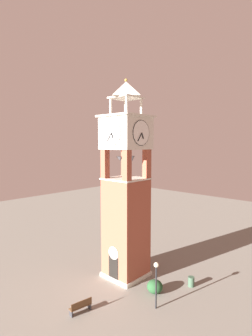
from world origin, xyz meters
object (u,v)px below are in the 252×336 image
Objects in this scene: trash_bin at (191,282)px; park_bench at (81,306)px; lamp_post at (156,276)px; clock_tower at (126,196)px.

park_bench is at bearing -114.51° from trash_bin.
trash_bin is at bearing 85.83° from lamp_post.
lamp_post is 4.29× the size of trash_bin.
lamp_post is (4.91, -2.11, -4.84)m from clock_tower.
park_bench is 0.48× the size of lamp_post.
lamp_post is (3.53, 4.01, 1.93)m from park_bench.
park_bench is at bearing -131.35° from lamp_post.
trash_bin is (5.23, 2.33, -6.86)m from clock_tower.
clock_tower is at bearing -155.98° from trash_bin.
park_bench reaches higher than trash_bin.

